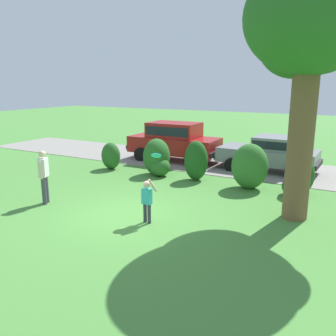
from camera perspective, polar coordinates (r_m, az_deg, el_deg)
name	(u,v)px	position (r m, az deg, el deg)	size (l,w,h in m)	color
ground_plane	(125,215)	(10.58, -7.01, -7.54)	(80.00, 80.00, 0.00)	#478438
driveway_strip	(219,164)	(17.17, 8.33, 0.64)	(28.00, 4.40, 0.02)	gray
oak_tree_large	(311,28)	(10.53, 22.15, 20.25)	(3.51, 3.65, 6.92)	brown
shrub_near_tree	(111,156)	(16.15, -9.24, 1.95)	(0.90, 0.75, 1.21)	#286023
shrub_centre_left	(157,159)	(14.90, -1.75, 1.49)	(1.26, 1.24, 1.54)	#286023
shrub_centre	(196,161)	(14.08, 4.56, 1.21)	(0.96, 0.84, 1.60)	#1E511C
shrub_centre_right	(250,166)	(13.22, 13.09, 0.27)	(1.34, 1.14, 1.68)	#33702B
shrub_far_end	(299,177)	(13.08, 20.45, -1.36)	(1.02, 1.03, 1.38)	#1E511C
parked_sedan	(270,152)	(16.16, 16.14, 2.48)	(4.45, 2.20, 1.56)	gray
parked_suv	(174,139)	(17.68, 0.99, 4.67)	(4.72, 2.13, 1.92)	maroon
child_thrower	(147,198)	(9.73, -3.42, -4.89)	(0.46, 0.26, 1.29)	#383842
frisbee	(156,156)	(9.92, -1.92, 2.03)	(0.32, 0.25, 0.24)	#1EB7B2
adult_onlooker	(44,174)	(11.89, -19.48, -0.92)	(0.36, 0.48, 1.74)	#3F3F4C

